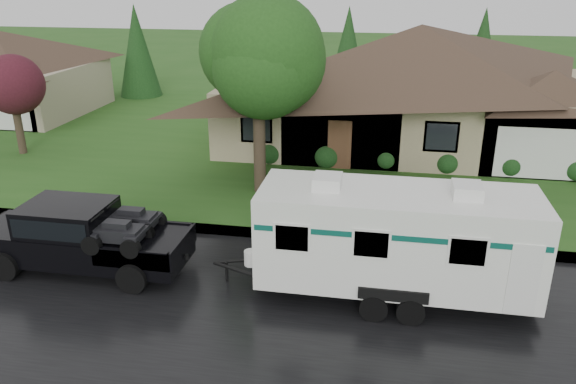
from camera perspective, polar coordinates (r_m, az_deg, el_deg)
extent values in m
plane|color=#255319|center=(16.01, 6.55, -8.70)|extent=(140.00, 140.00, 0.00)
cube|color=black|center=(14.31, 5.96, -12.66)|extent=(140.00, 8.00, 0.01)
cube|color=gray|center=(17.96, 7.08, -4.94)|extent=(140.00, 0.50, 0.15)
cube|color=#255319|center=(29.93, 8.63, 5.80)|extent=(140.00, 26.00, 0.15)
cube|color=tan|center=(28.60, 12.77, 8.05)|extent=(18.00, 10.00, 3.00)
pyramid|color=#3D2D21|center=(27.98, 13.47, 16.24)|extent=(19.44, 10.80, 2.60)
cube|color=tan|center=(26.56, 24.67, 5.27)|extent=(5.76, 4.00, 2.70)
cube|color=tan|center=(38.04, -26.94, 9.35)|extent=(10.00, 8.00, 2.80)
cube|color=tan|center=(34.73, -24.80, 8.51)|extent=(3.20, 4.00, 2.52)
cylinder|color=#382B1E|center=(21.15, -2.90, 4.02)|extent=(0.45, 0.45, 3.07)
sphere|color=#285B1D|center=(20.40, -3.08, 13.08)|extent=(4.24, 4.24, 4.24)
cylinder|color=#382B1E|center=(28.75, -25.59, 5.52)|extent=(0.35, 0.35, 2.01)
sphere|color=#4C1823|center=(28.31, -26.30, 9.79)|extent=(2.77, 2.77, 2.77)
sphere|color=#143814|center=(24.79, -1.80, 4.15)|extent=(1.00, 1.00, 1.00)
sphere|color=#143814|center=(24.41, 4.01, 3.84)|extent=(1.00, 1.00, 1.00)
sphere|color=#143814|center=(24.29, 9.94, 3.47)|extent=(1.00, 1.00, 1.00)
sphere|color=#143814|center=(24.43, 15.85, 3.07)|extent=(1.00, 1.00, 1.00)
sphere|color=#143814|center=(24.82, 21.64, 2.64)|extent=(1.00, 1.00, 1.00)
sphere|color=#143814|center=(25.46, 27.18, 2.21)|extent=(1.00, 1.00, 1.00)
cube|color=black|center=(17.08, -20.01, -5.00)|extent=(5.94, 1.98, 0.85)
cube|color=black|center=(18.13, -26.11, -3.47)|extent=(1.58, 1.93, 0.35)
cube|color=black|center=(16.97, -21.50, -2.54)|extent=(2.38, 1.86, 0.89)
cube|color=black|center=(16.95, -21.52, -2.39)|extent=(2.18, 1.90, 0.54)
cube|color=black|center=(16.17, -14.28, -5.06)|extent=(2.18, 1.88, 0.06)
cylinder|color=black|center=(17.53, -26.79, -6.70)|extent=(0.83, 0.32, 0.83)
cylinder|color=black|center=(18.92, -23.42, -4.09)|extent=(0.83, 0.32, 0.83)
cylinder|color=black|center=(15.65, -15.53, -8.41)|extent=(0.83, 0.32, 0.83)
cylinder|color=black|center=(17.20, -12.82, -5.32)|extent=(0.83, 0.32, 0.83)
cube|color=white|center=(14.50, 10.92, -4.48)|extent=(6.93, 2.38, 2.43)
cube|color=black|center=(15.13, 10.56, -9.13)|extent=(7.32, 1.19, 0.14)
cube|color=#0B4D41|center=(14.28, 11.07, -2.55)|extent=(6.79, 2.40, 0.14)
cube|color=white|center=(14.02, 4.03, 1.06)|extent=(0.69, 0.79, 0.32)
cube|color=white|center=(14.10, 17.74, 0.17)|extent=(0.69, 0.79, 0.32)
cylinder|color=black|center=(14.16, 8.68, -11.56)|extent=(0.69, 0.24, 0.69)
cylinder|color=black|center=(16.17, 8.99, -7.10)|extent=(0.69, 0.24, 0.69)
cylinder|color=black|center=(14.18, 12.35, -11.78)|extent=(0.69, 0.24, 0.69)
cylinder|color=black|center=(16.19, 12.16, -7.30)|extent=(0.69, 0.24, 0.69)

